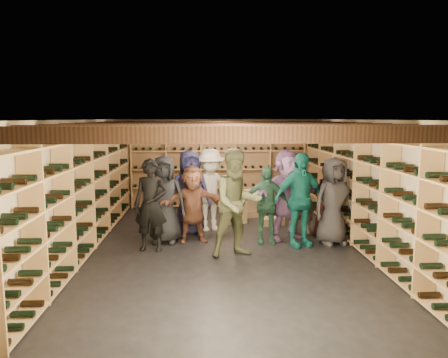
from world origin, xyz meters
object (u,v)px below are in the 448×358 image
crate_stack_right (254,203)px  person_11 (287,194)px  crate_stack_left (235,212)px  person_12 (334,201)px  person_2 (237,203)px  person_7 (303,197)px  person_6 (190,193)px  person_8 (330,201)px  crate_loose (272,221)px  person_1 (151,205)px  person_5 (193,204)px  person_0 (164,199)px  person_9 (210,190)px  person_4 (300,200)px  person_10 (266,205)px

crate_stack_right → person_11: size_ratio=0.37×
crate_stack_left → person_12: size_ratio=0.35×
person_2 → person_7: 2.09m
person_6 → person_8: 2.90m
crate_loose → person_6: 2.16m
crate_loose → person_1: bearing=-144.2°
crate_stack_left → person_1: size_ratio=0.34×
person_1 → person_5: size_ratio=1.13×
person_0 → person_8: bearing=10.1°
person_5 → person_9: 0.96m
person_4 → person_5: person_4 is taller
person_5 → person_10: person_5 is taller
person_9 → person_0: bearing=-148.3°
person_0 → person_9: size_ratio=0.97×
person_0 → person_8: 3.36m
crate_stack_left → person_4: person_4 is taller
person_9 → person_8: bearing=-28.3°
person_1 → person_9: person_9 is taller
crate_stack_left → person_4: bearing=-60.0°
person_1 → person_11: size_ratio=0.94×
crate_stack_right → person_4: person_4 is taller
person_9 → person_12: (2.36, -1.18, -0.04)m
person_7 → person_8: (0.49, -0.25, -0.04)m
person_11 → person_2: bearing=-159.5°
person_9 → person_12: person_9 is taller
crate_loose → person_9: person_9 is taller
person_12 → person_1: bearing=166.6°
person_1 → person_11: 2.73m
person_2 → person_12: person_2 is taller
person_0 → person_1: bearing=-106.2°
crate_loose → person_0: (-2.34, -1.32, 0.77)m
person_4 → person_7: (0.28, 0.89, -0.12)m
crate_loose → person_2: 2.58m
person_0 → person_7: size_ratio=1.10×
person_9 → person_10: 1.49m
crate_stack_left → person_11: 1.79m
crate_stack_right → person_8: bearing=-55.3°
person_2 → person_12: bearing=0.7°
crate_stack_left → person_6: (-1.01, -0.97, 0.64)m
person_8 → person_4: bearing=-135.4°
person_2 → person_7: bearing=25.8°
person_6 → person_12: bearing=-32.2°
person_0 → crate_stack_left: bearing=51.4°
person_0 → person_9: person_9 is taller
person_5 → person_7: size_ratio=0.97×
person_0 → person_12: person_0 is taller
crate_loose → person_12: 1.98m
person_4 → person_10: 0.67m
person_1 → crate_stack_right: bearing=60.9°
person_2 → person_11: size_ratio=1.05×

